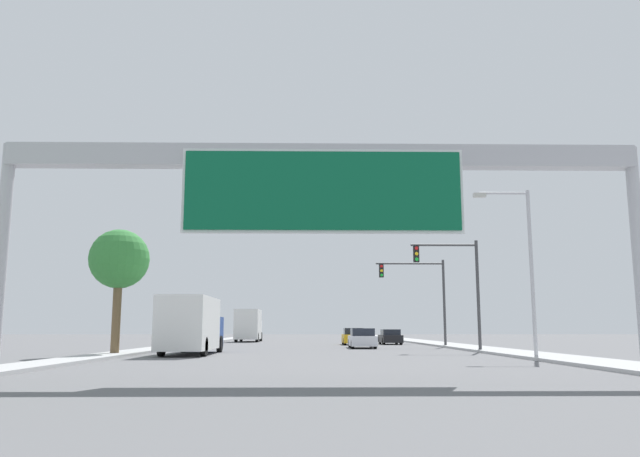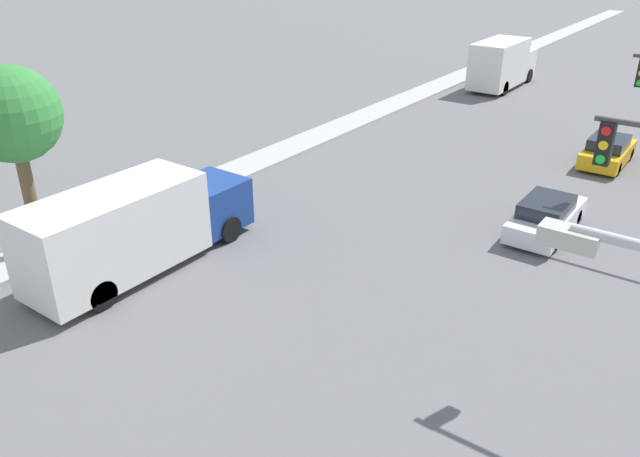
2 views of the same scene
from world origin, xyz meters
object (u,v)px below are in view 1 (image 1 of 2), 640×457
object	(u,v)px
palm_tree_background	(119,260)
car_far_right	(353,337)
sign_gantry	(323,182)
car_mid_center	(390,337)
truck_box_primary	(249,326)
traffic_light_mid_block	(423,287)
car_far_left	(362,339)
truck_box_secondary	(192,325)
street_lamp_right	(524,257)
traffic_light_near_intersection	(458,277)

from	to	relation	value
palm_tree_background	car_far_right	bearing A→B (deg)	56.93
sign_gantry	car_mid_center	world-z (taller)	sign_gantry
truck_box_primary	traffic_light_mid_block	xyz separation A→B (m)	(15.57, -19.45, 2.92)
car_mid_center	palm_tree_background	bearing A→B (deg)	-127.11
car_far_left	truck_box_secondary	size ratio (longest dim) A/B	0.53
truck_box_primary	street_lamp_right	xyz separation A→B (m)	(16.99, -38.85, 3.15)
car_mid_center	traffic_light_mid_block	world-z (taller)	traffic_light_mid_block
car_far_left	car_far_right	bearing A→B (deg)	90.00
sign_gantry	car_mid_center	distance (m)	39.43
truck_box_secondary	traffic_light_near_intersection	size ratio (longest dim) A/B	1.23
sign_gantry	street_lamp_right	distance (m)	14.69
car_far_left	truck_box_primary	world-z (taller)	truck_box_primary
palm_tree_background	car_mid_center	bearing A→B (deg)	52.89
sign_gantry	traffic_light_mid_block	size ratio (longest dim) A/B	2.97
car_mid_center	palm_tree_background	distance (m)	29.87
palm_tree_background	truck_box_secondary	bearing A→B (deg)	20.13
car_far_right	truck_box_secondary	xyz separation A→B (m)	(-10.50, -20.59, 0.91)
car_far_right	palm_tree_background	size ratio (longest dim) A/B	0.62
car_mid_center	truck_box_secondary	distance (m)	26.22
sign_gantry	traffic_light_near_intersection	xyz separation A→B (m)	(8.99, 20.11, -1.36)
truck_box_primary	palm_tree_background	distance (m)	35.05
car_mid_center	traffic_light_mid_block	size ratio (longest dim) A/B	0.66
truck_box_primary	street_lamp_right	size ratio (longest dim) A/B	0.93
truck_box_secondary	street_lamp_right	size ratio (longest dim) A/B	1.06
sign_gantry	car_far_right	xyz separation A→B (m)	(3.50, 36.87, -5.33)
car_far_right	palm_tree_background	world-z (taller)	palm_tree_background
car_far_left	traffic_light_near_intersection	bearing A→B (deg)	-52.95
traffic_light_mid_block	sign_gantry	bearing A→B (deg)	-105.89
sign_gantry	palm_tree_background	world-z (taller)	sign_gantry
traffic_light_mid_block	truck_box_secondary	bearing A→B (deg)	-138.39
traffic_light_near_intersection	street_lamp_right	world-z (taller)	street_lamp_right
traffic_light_mid_block	street_lamp_right	distance (m)	19.45
sign_gantry	traffic_light_mid_block	xyz separation A→B (m)	(8.57, 30.11, -1.37)
traffic_light_near_intersection	street_lamp_right	distance (m)	9.46
truck_box_primary	traffic_light_near_intersection	size ratio (longest dim) A/B	1.08
car_far_left	truck_box_primary	xyz separation A→B (m)	(-10.50, 22.18, 1.06)
car_far_left	traffic_light_mid_block	size ratio (longest dim) A/B	0.67
truck_box_secondary	car_far_right	bearing A→B (deg)	62.98
traffic_light_near_intersection	street_lamp_right	xyz separation A→B (m)	(0.99, -9.40, 0.22)
car_mid_center	street_lamp_right	bearing A→B (deg)	-83.85
truck_box_primary	street_lamp_right	distance (m)	42.52
traffic_light_near_intersection	traffic_light_mid_block	bearing A→B (deg)	92.42
traffic_light_near_intersection	palm_tree_background	distance (m)	20.49
traffic_light_mid_block	car_far_right	bearing A→B (deg)	126.85
car_far_right	truck_box_primary	world-z (taller)	truck_box_primary
sign_gantry	street_lamp_right	size ratio (longest dim) A/B	2.48
car_far_left	street_lamp_right	xyz separation A→B (m)	(6.49, -16.68, 4.20)
truck_box_secondary	traffic_light_near_intersection	xyz separation A→B (m)	(15.99, 3.83, 3.06)
traffic_light_near_intersection	traffic_light_mid_block	size ratio (longest dim) A/B	1.02
palm_tree_background	traffic_light_mid_block	bearing A→B (deg)	38.15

